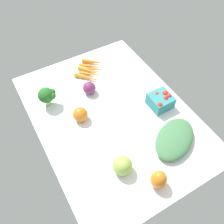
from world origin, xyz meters
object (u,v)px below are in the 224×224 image
object	(u,v)px
leafy_greens_clump	(175,139)
heirloom_tomato_orange	(80,115)
broccoli_head	(47,95)
heirloom_tomato_green	(122,165)
carrot_bunch	(91,70)
bell_pepper_orange	(159,179)
berry_basket	(161,101)
red_onion_near_basket	(89,88)

from	to	relation	value
leafy_greens_clump	heirloom_tomato_orange	bearing A→B (deg)	-136.61
broccoli_head	heirloom_tomato_green	bearing A→B (deg)	14.97
carrot_bunch	broccoli_head	size ratio (longest dim) A/B	2.12
heirloom_tomato_green	bell_pepper_orange	bearing A→B (deg)	36.53
heirloom_tomato_green	leafy_greens_clump	bearing A→B (deg)	89.95
bell_pepper_orange	berry_basket	bearing A→B (deg)	141.69
heirloom_tomato_green	berry_basket	bearing A→B (deg)	120.41
leafy_greens_clump	heirloom_tomato_green	size ratio (longest dim) A/B	2.95
red_onion_near_basket	bell_pepper_orange	world-z (taller)	bell_pepper_orange
carrot_bunch	red_onion_near_basket	size ratio (longest dim) A/B	3.42
red_onion_near_basket	bell_pepper_orange	bearing A→B (deg)	0.90
leafy_greens_clump	heirloom_tomato_orange	world-z (taller)	heirloom_tomato_orange
heirloom_tomato_green	broccoli_head	world-z (taller)	broccoli_head
leafy_greens_clump	red_onion_near_basket	xyz separation A→B (cm)	(-48.89, -20.39, 0.83)
carrot_bunch	broccoli_head	bearing A→B (deg)	-70.40
carrot_bunch	leafy_greens_clump	bearing A→B (deg)	10.73
leafy_greens_clump	carrot_bunch	bearing A→B (deg)	-169.27
carrot_bunch	bell_pepper_orange	size ratio (longest dim) A/B	2.55
red_onion_near_basket	broccoli_head	distance (cm)	23.11
red_onion_near_basket	heirloom_tomato_green	distance (cm)	49.62
carrot_bunch	heirloom_tomato_green	bearing A→B (deg)	-15.03
leafy_greens_clump	bell_pepper_orange	bearing A→B (deg)	-56.37
leafy_greens_clump	bell_pepper_orange	size ratio (longest dim) A/B	2.74
heirloom_tomato_green	carrot_bunch	bearing A→B (deg)	164.97
red_onion_near_basket	bell_pepper_orange	distance (cm)	61.82
carrot_bunch	heirloom_tomato_orange	distance (cm)	35.55
heirloom_tomato_orange	broccoli_head	distance (cm)	20.84
broccoli_head	berry_basket	bearing A→B (deg)	58.98
carrot_bunch	heirloom_tomato_green	size ratio (longest dim) A/B	2.75
bell_pepper_orange	broccoli_head	world-z (taller)	broccoli_head
leafy_greens_clump	berry_basket	distance (cm)	23.14
leafy_greens_clump	heirloom_tomato_green	world-z (taller)	heirloom_tomato_green
bell_pepper_orange	heirloom_tomato_orange	world-z (taller)	bell_pepper_orange
carrot_bunch	heirloom_tomato_orange	xyz separation A→B (cm)	(28.84, -20.64, 2.48)
leafy_greens_clump	broccoli_head	bearing A→B (deg)	-140.59
broccoli_head	heirloom_tomato_orange	bearing A→B (deg)	30.18
heirloom_tomato_orange	leafy_greens_clump	bearing A→B (deg)	43.39
heirloom_tomato_orange	heirloom_tomato_green	distance (cm)	34.69
bell_pepper_orange	broccoli_head	distance (cm)	69.40
carrot_bunch	bell_pepper_orange	bearing A→B (deg)	-5.55
heirloom_tomato_orange	red_onion_near_basket	bearing A→B (deg)	139.56
leafy_greens_clump	carrot_bunch	size ratio (longest dim) A/B	1.07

